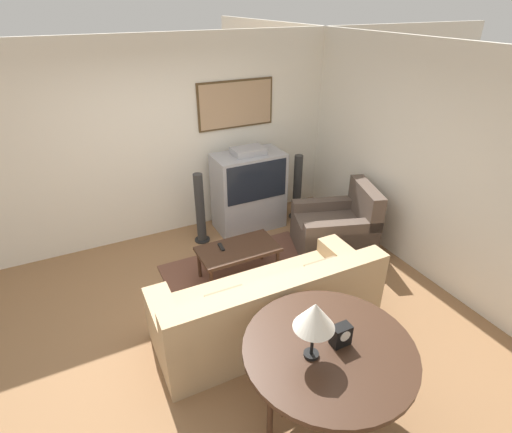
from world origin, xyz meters
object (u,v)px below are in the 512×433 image
object	(u,v)px
tv	(249,191)
table_lamp	(315,316)
couch	(269,308)
armchair	(336,230)
coffee_table	(238,251)
speaker_tower_left	(200,210)
console_table	(329,354)
speaker_tower_right	(297,189)
mantel_clock	(341,335)

from	to	relation	value
tv	table_lamp	world-z (taller)	table_lamp
couch	armchair	xyz separation A→B (m)	(1.56, 0.98, -0.01)
armchair	table_lamp	xyz separation A→B (m)	(-1.80, -2.04, 0.89)
coffee_table	speaker_tower_left	distance (m)	1.02
console_table	speaker_tower_left	bearing A→B (deg)	88.84
armchair	tv	bearing A→B (deg)	-125.82
couch	coffee_table	size ratio (longest dim) A/B	2.37
coffee_table	console_table	size ratio (longest dim) A/B	0.74
speaker_tower_right	table_lamp	bearing A→B (deg)	-120.42
tv	mantel_clock	size ratio (longest dim) A/B	7.30
speaker_tower_right	speaker_tower_left	bearing A→B (deg)	180.00
mantel_clock	couch	bearing A→B (deg)	90.99
armchair	table_lamp	world-z (taller)	table_lamp
tv	console_table	xyz separation A→B (m)	(-0.84, -3.13, 0.17)
coffee_table	speaker_tower_right	xyz separation A→B (m)	(1.45, 1.01, 0.10)
table_lamp	speaker_tower_left	xyz separation A→B (m)	(0.23, 3.05, -0.70)
tv	mantel_clock	world-z (taller)	tv
armchair	table_lamp	size ratio (longest dim) A/B	2.50
couch	speaker_tower_left	world-z (taller)	speaker_tower_left
console_table	tv	bearing A→B (deg)	74.90
armchair	console_table	distance (m)	2.65
table_lamp	coffee_table	bearing A→B (deg)	80.57
tv	coffee_table	distance (m)	1.30
console_table	table_lamp	size ratio (longest dim) A/B	2.67
couch	speaker_tower_left	size ratio (longest dim) A/B	2.21
tv	armchair	xyz separation A→B (m)	(0.79, -1.09, -0.29)
table_lamp	speaker_tower_right	size ratio (longest dim) A/B	0.47
speaker_tower_left	mantel_clock	bearing A→B (deg)	-89.50
armchair	console_table	xyz separation A→B (m)	(-1.63, -2.04, 0.45)
couch	armchair	world-z (taller)	armchair
mantel_clock	speaker_tower_left	size ratio (longest dim) A/B	0.17
armchair	speaker_tower_left	world-z (taller)	speaker_tower_left
couch	console_table	bearing A→B (deg)	86.61
console_table	mantel_clock	xyz separation A→B (m)	(0.09, -0.00, 0.15)
speaker_tower_left	speaker_tower_right	bearing A→B (deg)	0.00
armchair	speaker_tower_left	bearing A→B (deg)	-104.40
tv	table_lamp	bearing A→B (deg)	-107.86
couch	armchair	bearing A→B (deg)	-147.62
table_lamp	mantel_clock	bearing A→B (deg)	-0.22
speaker_tower_left	couch	bearing A→B (deg)	-89.76
console_table	table_lamp	world-z (taller)	table_lamp
couch	speaker_tower_right	distance (m)	2.53
tv	speaker_tower_left	distance (m)	0.79
tv	coffee_table	xyz separation A→B (m)	(-0.67, -1.09, -0.20)
couch	speaker_tower_right	bearing A→B (deg)	-127.68
mantel_clock	console_table	bearing A→B (deg)	178.62
coffee_table	mantel_clock	size ratio (longest dim) A/B	5.64
mantel_clock	table_lamp	bearing A→B (deg)	179.78
table_lamp	speaker_tower_left	size ratio (longest dim) A/B	0.47
console_table	mantel_clock	world-z (taller)	mantel_clock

